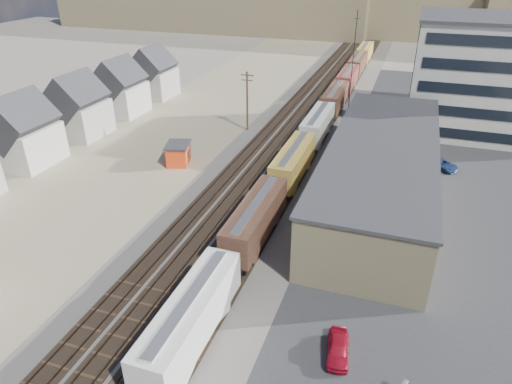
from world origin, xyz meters
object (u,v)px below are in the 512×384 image
(utility_pole_north, at_px, (247,100))
(parked_car_blue, at_px, (442,164))
(freight_train, at_px, (327,110))
(parked_car_white, at_px, (408,278))
(parked_car_red, at_px, (338,349))
(maintenance_shed, at_px, (178,154))

(utility_pole_north, height_order, parked_car_blue, utility_pole_north)
(freight_train, height_order, parked_car_white, freight_train)
(parked_car_red, relative_size, parked_car_blue, 0.85)
(maintenance_shed, bearing_deg, parked_car_white, -28.23)
(freight_train, bearing_deg, parked_car_white, -68.87)
(parked_car_red, distance_m, parked_car_white, 11.37)
(utility_pole_north, distance_m, maintenance_shed, 17.31)
(freight_train, bearing_deg, parked_car_red, -77.82)
(parked_car_red, bearing_deg, parked_car_white, 57.71)
(utility_pole_north, distance_m, parked_car_white, 43.96)
(parked_car_white, bearing_deg, utility_pole_north, 122.29)
(parked_car_red, height_order, parked_car_white, parked_car_white)
(parked_car_red, bearing_deg, freight_train, 93.89)
(parked_car_red, height_order, parked_car_blue, parked_car_red)
(maintenance_shed, height_order, parked_car_white, maintenance_shed)
(parked_car_white, bearing_deg, parked_car_blue, 75.84)
(parked_car_red, xyz_separation_m, parked_car_white, (4.63, 10.39, 0.05))
(utility_pole_north, distance_m, parked_car_red, 50.05)
(freight_train, xyz_separation_m, maintenance_shed, (-17.00, -22.78, -1.23))
(freight_train, distance_m, parked_car_white, 43.20)
(parked_car_white, relative_size, parked_car_blue, 0.94)
(utility_pole_north, xyz_separation_m, maintenance_shed, (-4.70, -16.23, -3.74))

